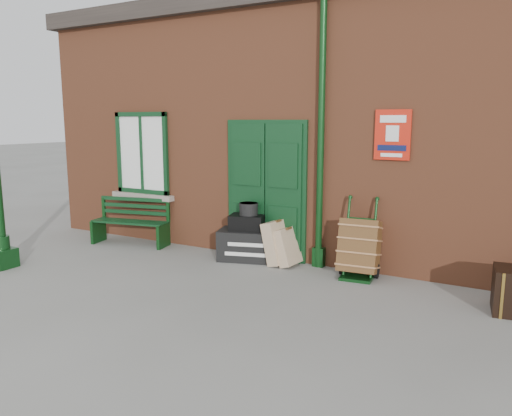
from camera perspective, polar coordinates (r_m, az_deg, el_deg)
The scene contains 9 objects.
ground at distance 6.96m, azimuth -2.43°, elevation -8.90°, with size 80.00×80.00×0.00m, color gray.
station_building at distance 9.73m, azimuth 8.45°, elevation 9.37°, with size 10.30×4.30×4.36m.
bench at distance 9.43m, azimuth -14.02°, elevation -1.37°, with size 1.47×0.71×0.88m.
houdini_trunk at distance 8.15m, azimuth -0.71°, elevation -4.23°, with size 0.99×0.54×0.49m, color black.
strongbox at distance 8.09m, azimuth -1.03°, elevation -1.64°, with size 0.54×0.40×0.25m, color black.
hatbox at distance 8.04m, azimuth -0.85°, elevation -0.11°, with size 0.30×0.30×0.20m, color black.
suitcase_back at distance 7.90m, azimuth 2.43°, elevation -3.94°, with size 0.19×0.48×0.67m, color tan.
suitcase_front at distance 7.83m, azimuth 3.60°, elevation -4.43°, with size 0.17×0.43×0.58m, color tan.
porter_trolley at distance 7.37m, azimuth 11.73°, elevation -4.43°, with size 0.61×0.65×1.14m.
Camera 1 is at (3.46, -5.60, 2.25)m, focal length 35.00 mm.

